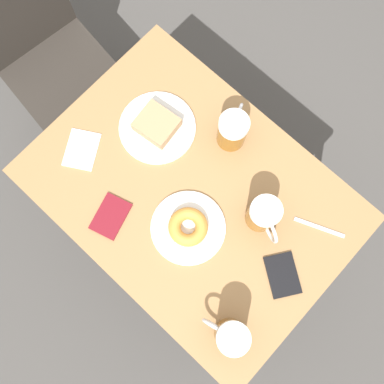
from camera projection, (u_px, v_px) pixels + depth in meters
ground_plane at (192, 227)px, 2.07m from camera, size 8.00×8.00×0.00m
table at (192, 198)px, 1.41m from camera, size 0.71×0.99×0.75m
chair at (41, 46)px, 1.67m from camera, size 0.45×0.45×0.91m
plate_with_cake at (157, 126)px, 1.36m from camera, size 0.25×0.25×0.05m
plate_with_donut at (188, 227)px, 1.29m from camera, size 0.23×0.23×0.05m
beer_mug_left at (263, 215)px, 1.25m from camera, size 0.09×0.13×0.14m
beer_mug_center at (231, 336)px, 1.18m from camera, size 0.09×0.14×0.14m
beer_mug_right at (233, 130)px, 1.31m from camera, size 0.13×0.09×0.14m
napkin_folded at (82, 150)px, 1.36m from camera, size 0.16×0.15×0.00m
fork at (319, 228)px, 1.31m from camera, size 0.07×0.15×0.00m
passport_near_edge at (111, 216)px, 1.32m from camera, size 0.15×0.12×0.01m
passport_far_edge at (284, 274)px, 1.28m from camera, size 0.14×0.15×0.01m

